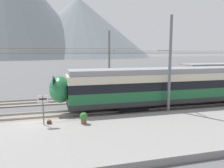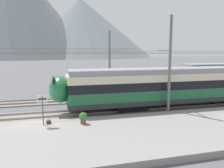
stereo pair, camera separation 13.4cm
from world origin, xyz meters
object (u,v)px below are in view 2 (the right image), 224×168
(catenary_mast_mid, at_px, (169,65))
(catenary_mast_far_side, at_px, (110,62))
(platform_sign, at_px, (42,103))
(train_near_platform, at_px, (211,83))
(handbag_near_sign, at_px, (49,122))
(potted_plant_platform_edge, at_px, (83,117))

(catenary_mast_mid, bearing_deg, catenary_mast_far_side, 106.04)
(catenary_mast_far_side, height_order, platform_sign, catenary_mast_far_side)
(catenary_mast_mid, bearing_deg, platform_sign, -172.09)
(train_near_platform, distance_m, handbag_near_sign, 16.16)
(catenary_mast_mid, xyz_separation_m, handbag_near_sign, (-9.90, -1.32, -3.77))
(train_near_platform, height_order, handbag_near_sign, train_near_platform)
(catenary_mast_mid, bearing_deg, train_near_platform, 18.25)
(handbag_near_sign, bearing_deg, train_near_platform, 11.64)
(train_near_platform, xyz_separation_m, potted_plant_platform_edge, (-13.40, -3.83, -1.37))
(catenary_mast_mid, height_order, potted_plant_platform_edge, catenary_mast_mid)
(platform_sign, height_order, potted_plant_platform_edge, platform_sign)
(handbag_near_sign, xyz_separation_m, potted_plant_platform_edge, (2.33, -0.59, 0.34))
(train_near_platform, relative_size, catenary_mast_far_side, 0.69)
(catenary_mast_mid, distance_m, potted_plant_platform_edge, 8.53)
(catenary_mast_far_side, relative_size, platform_sign, 21.78)
(platform_sign, bearing_deg, potted_plant_platform_edge, -10.07)
(catenary_mast_mid, xyz_separation_m, potted_plant_platform_edge, (-7.57, -1.90, -3.44))
(catenary_mast_far_side, distance_m, potted_plant_platform_edge, 12.79)
(train_near_platform, bearing_deg, catenary_mast_mid, -161.75)
(platform_sign, distance_m, handbag_near_sign, 1.44)
(catenary_mast_far_side, xyz_separation_m, platform_sign, (-7.54, -10.91, -2.18))
(train_near_platform, height_order, potted_plant_platform_edge, train_near_platform)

